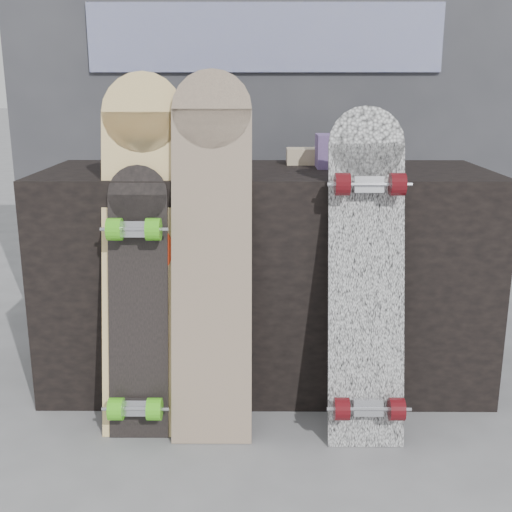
{
  "coord_description": "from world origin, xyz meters",
  "views": [
    {
      "loc": [
        -0.02,
        -1.8,
        1.09
      ],
      "look_at": [
        -0.03,
        0.2,
        0.56
      ],
      "focal_mm": 45.0,
      "sensor_mm": 36.0,
      "label": 1
    }
  ],
  "objects_px": {
    "skateboard_dark": "(137,301)",
    "longboard_celtic": "(212,244)",
    "vendor_table": "(266,276)",
    "longboard_geisha": "(143,244)",
    "longboard_cascadia": "(367,272)"
  },
  "relations": [
    {
      "from": "longboard_geisha",
      "to": "longboard_celtic",
      "type": "relative_size",
      "value": 0.99
    },
    {
      "from": "longboard_cascadia",
      "to": "skateboard_dark",
      "type": "bearing_deg",
      "value": 179.66
    },
    {
      "from": "longboard_cascadia",
      "to": "skateboard_dark",
      "type": "relative_size",
      "value": 1.21
    },
    {
      "from": "longboard_celtic",
      "to": "skateboard_dark",
      "type": "height_order",
      "value": "longboard_celtic"
    },
    {
      "from": "vendor_table",
      "to": "longboard_celtic",
      "type": "bearing_deg",
      "value": -116.41
    },
    {
      "from": "longboard_geisha",
      "to": "skateboard_dark",
      "type": "relative_size",
      "value": 1.34
    },
    {
      "from": "vendor_table",
      "to": "longboard_celtic",
      "type": "xyz_separation_m",
      "value": [
        -0.17,
        -0.35,
        0.21
      ]
    },
    {
      "from": "vendor_table",
      "to": "longboard_cascadia",
      "type": "distance_m",
      "value": 0.52
    },
    {
      "from": "vendor_table",
      "to": "longboard_cascadia",
      "type": "xyz_separation_m",
      "value": [
        0.31,
        -0.39,
        0.13
      ]
    },
    {
      "from": "longboard_geisha",
      "to": "longboard_cascadia",
      "type": "xyz_separation_m",
      "value": [
        0.71,
        -0.08,
        -0.07
      ]
    },
    {
      "from": "longboard_geisha",
      "to": "skateboard_dark",
      "type": "distance_m",
      "value": 0.18
    },
    {
      "from": "vendor_table",
      "to": "longboard_geisha",
      "type": "distance_m",
      "value": 0.55
    },
    {
      "from": "skateboard_dark",
      "to": "longboard_celtic",
      "type": "bearing_deg",
      "value": 9.73
    },
    {
      "from": "longboard_celtic",
      "to": "longboard_cascadia",
      "type": "height_order",
      "value": "longboard_celtic"
    },
    {
      "from": "vendor_table",
      "to": "longboard_geisha",
      "type": "height_order",
      "value": "longboard_geisha"
    }
  ]
}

